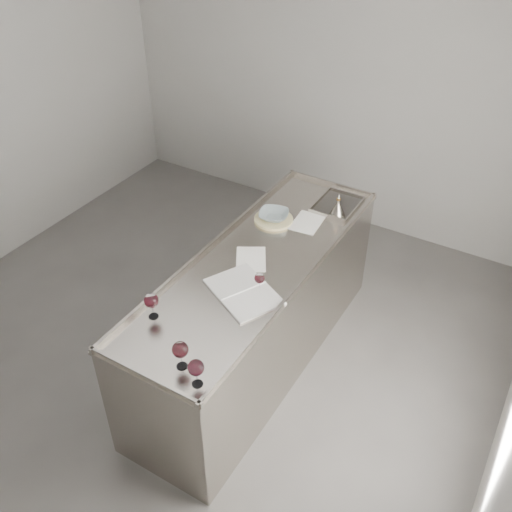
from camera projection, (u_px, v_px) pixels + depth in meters
The scene contains 12 objects.
room_shell at pixel (165, 203), 3.58m from camera, with size 4.54×5.04×2.84m.
counter at pixel (257, 312), 4.14m from camera, with size 0.77×2.42×0.97m.
wine_glass_left at pixel (151, 301), 3.35m from camera, with size 0.09×0.09×0.17m.
wine_glass_middle at pixel (180, 350), 3.03m from camera, with size 0.09×0.09×0.18m.
wine_glass_right at pixel (196, 368), 2.93m from camera, with size 0.09×0.09×0.17m.
wine_glass_small at pixel (260, 279), 3.56m from camera, with size 0.07×0.07×0.14m.
notebook at pixel (244, 292), 3.59m from camera, with size 0.58×0.51×0.02m.
loose_paper_top at pixel (251, 259), 3.87m from camera, with size 0.20×0.28×0.00m, color white.
loose_paper_under at pixel (307, 222), 4.23m from camera, with size 0.20×0.29×0.00m, color white.
trivet at pixel (274, 219), 4.25m from camera, with size 0.29×0.29×0.02m, color #CABC83.
ceramic_bowl at pixel (274, 215), 4.23m from camera, with size 0.22×0.22×0.05m, color gray.
wine_funnel at pixel (338, 209), 4.27m from camera, with size 0.13×0.13×0.19m.
Camera 1 is at (2.06, -2.33, 3.29)m, focal length 40.00 mm.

